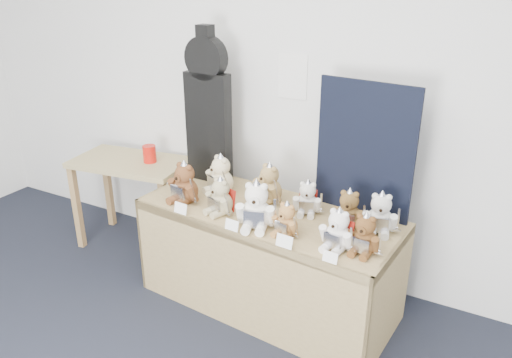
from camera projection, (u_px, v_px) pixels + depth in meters
The scene contains 21 objects.
room_shell at pixel (292, 76), 3.34m from camera, with size 6.00×6.00×6.00m.
display_table at pixel (262, 236), 3.16m from camera, with size 1.72×0.83×0.69m.
side_table at pixel (131, 175), 3.92m from camera, with size 0.94×0.61×0.74m.
guitar_case at pixel (208, 108), 3.43m from camera, with size 0.33×0.10×1.08m.
navy_board at pixel (365, 150), 2.99m from camera, with size 0.62×0.02×0.83m, color black.
red_cup at pixel (150, 154), 3.81m from camera, with size 0.10×0.10×0.13m, color red.
teddy_front_far_left at pixel (184, 184), 3.24m from camera, with size 0.25×0.22×0.30m.
teddy_front_left at pixel (220, 198), 3.10m from camera, with size 0.21×0.20×0.26m.
teddy_front_centre at pixel (256, 207), 2.92m from camera, with size 0.27×0.25×0.32m.
teddy_front_right at pixel (286, 221), 2.85m from camera, with size 0.18×0.17×0.23m.
teddy_front_far_right at pixel (338, 231), 2.70m from camera, with size 0.22×0.19×0.27m.
teddy_front_end at pixel (364, 236), 2.66m from camera, with size 0.21×0.17×0.26m.
teddy_back_left at pixel (220, 176), 3.38m from camera, with size 0.24×0.24×0.30m.
teddy_back_centre_left at pixel (269, 185), 3.25m from camera, with size 0.23×0.23×0.29m.
teddy_back_centre_right at pixel (307, 199), 3.09m from camera, with size 0.20×0.19×0.24m.
teddy_back_right at pixel (348, 211), 2.93m from camera, with size 0.22×0.18×0.26m.
teddy_back_end at pixel (380, 215), 2.87m from camera, with size 0.23×0.20×0.28m.
entry_card_a at pixel (181, 208), 3.11m from camera, with size 0.10×0.00×0.07m, color white.
entry_card_b at pixel (232, 225), 2.91m from camera, with size 0.09×0.00×0.07m, color white.
entry_card_c at pixel (284, 241), 2.73m from camera, with size 0.10×0.00×0.07m, color white.
entry_card_d at pixel (330, 257), 2.59m from camera, with size 0.08×0.00×0.06m, color white.
Camera 1 is at (1.40, -0.56, 2.11)m, focal length 35.00 mm.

